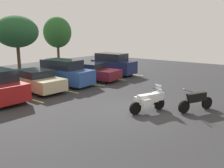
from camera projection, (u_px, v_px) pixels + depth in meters
ground at (137, 112)px, 12.62m from camera, size 44.00×44.00×0.10m
motorcycle_touring at (149, 100)px, 12.34m from camera, size 2.08×1.15×1.36m
motorcycle_second at (196, 100)px, 12.47m from camera, size 2.07×1.10×1.32m
parking_stripes at (19, 96)px, 15.55m from camera, size 22.59×5.11×0.01m
car_champagne at (37, 81)px, 16.75m from camera, size 2.24×4.57×1.48m
car_blue at (65, 73)px, 18.64m from camera, size 2.19×4.48×1.94m
car_maroon at (93, 72)px, 20.64m from camera, size 2.30×4.78×1.43m
car_navy at (113, 64)px, 23.07m from camera, size 1.84×4.26×2.05m
tree_far_right at (57, 32)px, 33.46m from camera, size 3.84×3.84×6.08m
tree_center_right at (17, 32)px, 26.19m from camera, size 4.60×4.60×5.76m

